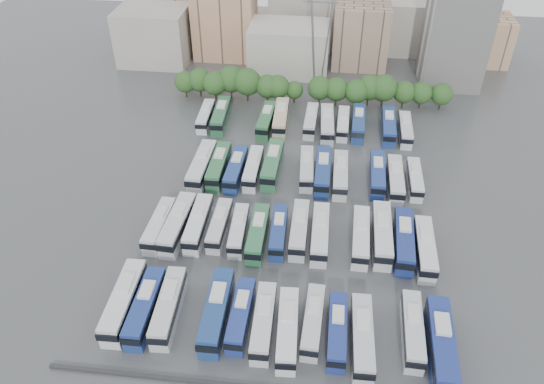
# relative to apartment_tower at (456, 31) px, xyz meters

# --- Properties ---
(ground) EXTENTS (220.00, 220.00, 0.00)m
(ground) POSITION_rel_apartment_tower_xyz_m (-34.00, -58.00, -13.00)
(ground) COLOR #424447
(ground) RESTS_ON ground
(tree_line) EXTENTS (64.28, 7.50, 8.06)m
(tree_line) POSITION_rel_apartment_tower_xyz_m (-34.98, -15.87, -8.69)
(tree_line) COLOR black
(tree_line) RESTS_ON ground
(city_buildings) EXTENTS (102.00, 35.00, 20.00)m
(city_buildings) POSITION_rel_apartment_tower_xyz_m (-41.46, 13.86, -5.13)
(city_buildings) COLOR #9E998E
(city_buildings) RESTS_ON ground
(apartment_tower) EXTENTS (14.00, 14.00, 26.00)m
(apartment_tower) POSITION_rel_apartment_tower_xyz_m (0.00, 0.00, 0.00)
(apartment_tower) COLOR silver
(apartment_tower) RESTS_ON ground
(electricity_pylon) EXTENTS (9.00, 6.91, 33.83)m
(electricity_pylon) POSITION_rel_apartment_tower_xyz_m (-32.00, -8.00, 5.66)
(electricity_pylon) COLOR slate
(electricity_pylon) RESTS_ON ground
(bus_r0_s0) EXTENTS (3.24, 13.51, 4.22)m
(bus_r0_s0) POSITION_rel_apartment_tower_xyz_m (-55.45, -80.99, -10.93)
(bus_r0_s0) COLOR silver
(bus_r0_s0) RESTS_ON ground
(bus_r0_s1) EXTENTS (2.88, 12.63, 3.95)m
(bus_r0_s1) POSITION_rel_apartment_tower_xyz_m (-52.24, -81.57, -11.06)
(bus_r0_s1) COLOR navy
(bus_r0_s1) RESTS_ON ground
(bus_r0_s2) EXTENTS (3.27, 12.68, 3.95)m
(bus_r0_s2) POSITION_rel_apartment_tower_xyz_m (-49.05, -81.14, -11.06)
(bus_r0_s2) COLOR silver
(bus_r0_s2) RESTS_ON ground
(bus_r0_s4) EXTENTS (3.10, 13.42, 4.20)m
(bus_r0_s4) POSITION_rel_apartment_tower_xyz_m (-42.28, -81.19, -10.94)
(bus_r0_s4) COLOR navy
(bus_r0_s4) RESTS_ON ground
(bus_r0_s5) EXTENTS (2.62, 11.50, 3.60)m
(bus_r0_s5) POSITION_rel_apartment_tower_xyz_m (-38.94, -81.25, -11.23)
(bus_r0_s5) COLOR navy
(bus_r0_s5) RESTS_ON ground
(bus_r0_s6) EXTENTS (2.88, 12.02, 3.75)m
(bus_r0_s6) POSITION_rel_apartment_tower_xyz_m (-35.70, -82.14, -11.16)
(bus_r0_s6) COLOR silver
(bus_r0_s6) RESTS_ON ground
(bus_r0_s7) EXTENTS (3.27, 12.37, 3.85)m
(bus_r0_s7) POSITION_rel_apartment_tower_xyz_m (-32.37, -82.97, -11.11)
(bus_r0_s7) COLOR white
(bus_r0_s7) RESTS_ON ground
(bus_r0_s8) EXTENTS (2.92, 11.30, 3.52)m
(bus_r0_s8) POSITION_rel_apartment_tower_xyz_m (-29.10, -81.13, -11.27)
(bus_r0_s8) COLOR silver
(bus_r0_s8) RESTS_ON ground
(bus_r0_s9) EXTENTS (2.56, 11.34, 3.55)m
(bus_r0_s9) POSITION_rel_apartment_tower_xyz_m (-25.84, -82.35, -11.26)
(bus_r0_s9) COLOR navy
(bus_r0_s9) RESTS_ON ground
(bus_r0_s10) EXTENTS (2.94, 12.55, 3.92)m
(bus_r0_s10) POSITION_rel_apartment_tower_xyz_m (-22.57, -83.18, -11.07)
(bus_r0_s10) COLOR silver
(bus_r0_s10) RESTS_ON ground
(bus_r0_s12) EXTENTS (2.91, 11.79, 3.68)m
(bus_r0_s12) POSITION_rel_apartment_tower_xyz_m (-15.91, -81.14, -11.20)
(bus_r0_s12) COLOR silver
(bus_r0_s12) RESTS_ON ground
(bus_r0_s13) EXTENTS (3.43, 13.78, 4.30)m
(bus_r0_s13) POSITION_rel_apartment_tower_xyz_m (-12.54, -83.24, -10.89)
(bus_r0_s13) COLOR navy
(bus_r0_s13) RESTS_ON ground
(bus_r1_s0) EXTENTS (2.89, 11.71, 3.65)m
(bus_r1_s0) POSITION_rel_apartment_tower_xyz_m (-55.27, -64.39, -11.21)
(bus_r1_s0) COLOR silver
(bus_r1_s0) RESTS_ON ground
(bus_r1_s1) EXTENTS (3.51, 13.37, 4.16)m
(bus_r1_s1) POSITION_rel_apartment_tower_xyz_m (-52.28, -64.03, -10.96)
(bus_r1_s1) COLOR silver
(bus_r1_s1) RESTS_ON ground
(bus_r1_s2) EXTENTS (2.78, 12.36, 3.87)m
(bus_r1_s2) POSITION_rel_apartment_tower_xyz_m (-49.00, -63.35, -11.10)
(bus_r1_s2) COLOR silver
(bus_r1_s2) RESTS_ON ground
(bus_r1_s3) EXTENTS (2.57, 11.18, 3.50)m
(bus_r1_s3) POSITION_rel_apartment_tower_xyz_m (-45.49, -63.14, -11.28)
(bus_r1_s3) COLOR silver
(bus_r1_s3) RESTS_ON ground
(bus_r1_s4) EXTENTS (2.75, 10.94, 3.41)m
(bus_r1_s4) POSITION_rel_apartment_tower_xyz_m (-42.16, -63.96, -11.33)
(bus_r1_s4) COLOR silver
(bus_r1_s4) RESTS_ON ground
(bus_r1_s5) EXTENTS (2.66, 12.08, 3.79)m
(bus_r1_s5) POSITION_rel_apartment_tower_xyz_m (-38.90, -64.61, -11.14)
(bus_r1_s5) COLOR #307047
(bus_r1_s5) RESTS_ON ground
(bus_r1_s6) EXTENTS (2.72, 11.12, 3.47)m
(bus_r1_s6) POSITION_rel_apartment_tower_xyz_m (-35.66, -63.59, -11.30)
(bus_r1_s6) COLOR navy
(bus_r1_s6) RESTS_ON ground
(bus_r1_s7) EXTENTS (2.65, 12.15, 3.81)m
(bus_r1_s7) POSITION_rel_apartment_tower_xyz_m (-32.35, -62.77, -11.13)
(bus_r1_s7) COLOR silver
(bus_r1_s7) RESTS_ON ground
(bus_r1_s8) EXTENTS (2.80, 12.50, 3.92)m
(bus_r1_s8) POSITION_rel_apartment_tower_xyz_m (-28.96, -63.50, -11.08)
(bus_r1_s8) COLOR silver
(bus_r1_s8) RESTS_ON ground
(bus_r1_s10) EXTENTS (3.05, 12.36, 3.85)m
(bus_r1_s10) POSITION_rel_apartment_tower_xyz_m (-22.49, -63.45, -11.11)
(bus_r1_s10) COLOR silver
(bus_r1_s10) RESTS_ON ground
(bus_r1_s11) EXTENTS (3.09, 13.37, 4.18)m
(bus_r1_s11) POSITION_rel_apartment_tower_xyz_m (-19.08, -62.67, -10.95)
(bus_r1_s11) COLOR silver
(bus_r1_s11) RESTS_ON ground
(bus_r1_s12) EXTENTS (3.50, 13.22, 4.11)m
(bus_r1_s12) POSITION_rel_apartment_tower_xyz_m (-15.71, -63.67, -10.98)
(bus_r1_s12) COLOR navy
(bus_r1_s12) RESTS_ON ground
(bus_r1_s13) EXTENTS (2.99, 12.51, 3.91)m
(bus_r1_s13) POSITION_rel_apartment_tower_xyz_m (-12.58, -65.06, -11.08)
(bus_r1_s13) COLOR silver
(bus_r1_s13) RESTS_ON ground
(bus_r2_s1) EXTENTS (3.27, 13.75, 4.29)m
(bus_r2_s1) POSITION_rel_apartment_tower_xyz_m (-52.00, -47.17, -10.89)
(bus_r2_s1) COLOR silver
(bus_r2_s1) RESTS_ON ground
(bus_r2_s2) EXTENTS (2.80, 12.73, 3.99)m
(bus_r2_s2) POSITION_rel_apartment_tower_xyz_m (-48.91, -46.57, -11.04)
(bus_r2_s2) COLOR #2E6C40
(bus_r2_s2) RESTS_ON ground
(bus_r2_s3) EXTENTS (2.97, 12.21, 3.81)m
(bus_r2_s3) POSITION_rel_apartment_tower_xyz_m (-45.51, -47.15, -11.13)
(bus_r2_s3) COLOR navy
(bus_r2_s3) RESTS_ON ground
(bus_r2_s4) EXTENTS (2.62, 11.75, 3.68)m
(bus_r2_s4) POSITION_rel_apartment_tower_xyz_m (-42.33, -46.35, -11.19)
(bus_r2_s4) COLOR silver
(bus_r2_s4) RESTS_ON ground
(bus_r2_s5) EXTENTS (3.24, 13.46, 4.20)m
(bus_r2_s5) POSITION_rel_apartment_tower_xyz_m (-38.84, -44.87, -10.94)
(bus_r2_s5) COLOR #307046
(bus_r2_s5) RESTS_ON ground
(bus_r2_s7) EXTENTS (3.16, 11.81, 3.67)m
(bus_r2_s7) POSITION_rel_apartment_tower_xyz_m (-32.32, -45.22, -11.20)
(bus_r2_s7) COLOR silver
(bus_r2_s7) RESTS_ON ground
(bus_r2_s8) EXTENTS (2.84, 12.92, 4.05)m
(bus_r2_s8) POSITION_rel_apartment_tower_xyz_m (-29.22, -46.12, -11.01)
(bus_r2_s8) COLOR navy
(bus_r2_s8) RESTS_ON ground
(bus_r2_s9) EXTENTS (2.71, 12.33, 3.87)m
(bus_r2_s9) POSITION_rel_apartment_tower_xyz_m (-25.95, -46.60, -11.10)
(bus_r2_s9) COLOR silver
(bus_r2_s9) RESTS_ON ground
(bus_r2_s11) EXTENTS (2.97, 12.22, 3.81)m
(bus_r2_s11) POSITION_rel_apartment_tower_xyz_m (-19.11, -45.74, -11.13)
(bus_r2_s11) COLOR navy
(bus_r2_s11) RESTS_ON ground
(bus_r2_s12) EXTENTS (2.84, 12.28, 3.84)m
(bus_r2_s12) POSITION_rel_apartment_tower_xyz_m (-15.91, -46.97, -11.11)
(bus_r2_s12) COLOR silver
(bus_r2_s12) RESTS_ON ground
(bus_r2_s13) EXTENTS (2.48, 10.85, 3.40)m
(bus_r2_s13) POSITION_rel_apartment_tower_xyz_m (-12.30, -46.16, -11.33)
(bus_r2_s13) COLOR silver
(bus_r2_s13) RESTS_ON ground
(bus_r3_s0) EXTENTS (2.74, 11.16, 3.48)m
(bus_r3_s0) POSITION_rel_apartment_tower_xyz_m (-55.63, -27.54, -11.29)
(bus_r3_s0) COLOR silver
(bus_r3_s0) RESTS_ON ground
(bus_r3_s1) EXTENTS (3.21, 12.79, 3.99)m
(bus_r3_s1) POSITION_rel_apartment_tower_xyz_m (-52.24, -27.38, -11.04)
(bus_r3_s1) COLOR #2D6942
(bus_r3_s1) RESTS_ON ground
(bus_r3_s4) EXTENTS (3.21, 12.44, 3.87)m
(bus_r3_s4) POSITION_rel_apartment_tower_xyz_m (-42.13, -28.11, -11.10)
(bus_r3_s4) COLOR #2E6C3D
(bus_r3_s4) RESTS_ON ground
(bus_r3_s5) EXTENTS (3.28, 13.22, 4.12)m
(bus_r3_s5) POSITION_rel_apartment_tower_xyz_m (-39.10, -27.05, -10.98)
(bus_r3_s5) COLOR beige
(bus_r3_s5) RESTS_ON ground
(bus_r3_s7) EXTENTS (2.83, 11.62, 3.63)m
(bus_r3_s7) POSITION_rel_apartment_tower_xyz_m (-32.55, -26.99, -11.22)
(bus_r3_s7) COLOR silver
(bus_r3_s7) RESTS_ON ground
(bus_r3_s8) EXTENTS (3.34, 12.91, 4.02)m
(bus_r3_s8) POSITION_rel_apartment_tower_xyz_m (-29.07, -28.36, -11.03)
(bus_r3_s8) COLOR silver
(bus_r3_s8) RESTS_ON ground
(bus_r3_s9) EXTENTS (2.70, 11.15, 3.48)m
(bus_r3_s9) POSITION_rel_apartment_tower_xyz_m (-25.66, -27.29, -11.29)
(bus_r3_s9) COLOR silver
(bus_r3_s9) RESTS_ON ground
(bus_r3_s10) EXTENTS (3.17, 12.45, 3.88)m
(bus_r3_s10) POSITION_rel_apartment_tower_xyz_m (-22.39, -27.03, -11.10)
(bus_r3_s10) COLOR navy
(bus_r3_s10) RESTS_ON ground
(bus_r3_s12) EXTENTS (3.08, 12.58, 3.93)m
(bus_r3_s12) POSITION_rel_apartment_tower_xyz_m (-16.06, -27.65, -11.07)
(bus_r3_s12) COLOR navy
(bus_r3_s12) RESTS_ON ground
(bus_r3_s13) EXTENTS (2.72, 11.41, 3.56)m
(bus_r3_s13) POSITION_rel_apartment_tower_xyz_m (-12.57, -28.37, -11.25)
(bus_r3_s13) COLOR silver
(bus_r3_s13) RESTS_ON ground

